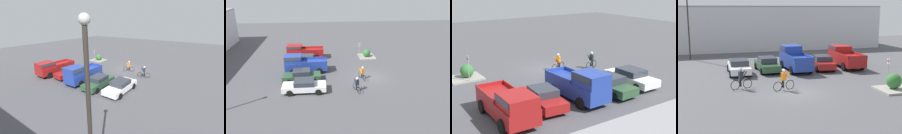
{
  "view_description": "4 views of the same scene",
  "coord_description": "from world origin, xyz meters",
  "views": [
    {
      "loc": [
        -11.1,
        21.23,
        7.78
      ],
      "look_at": [
        0.73,
        3.85,
        1.2
      ],
      "focal_mm": 24.0,
      "sensor_mm": 36.0,
      "label": 1
    },
    {
      "loc": [
        -24.62,
        6.34,
        11.26
      ],
      "look_at": [
        0.73,
        3.85,
        1.2
      ],
      "focal_mm": 35.0,
      "sensor_mm": 36.0,
      "label": 2
    },
    {
      "loc": [
        15.19,
        24.96,
        8.36
      ],
      "look_at": [
        0.73,
        3.85,
        1.2
      ],
      "focal_mm": 50.0,
      "sensor_mm": 36.0,
      "label": 3
    },
    {
      "loc": [
        -6.24,
        -21.32,
        6.19
      ],
      "look_at": [
        0.73,
        3.85,
        1.2
      ],
      "focal_mm": 50.0,
      "sensor_mm": 36.0,
      "label": 4
    }
  ],
  "objects": [
    {
      "name": "ground_plane",
      "position": [
        0.0,
        0.0,
        0.0
      ],
      "size": [
        80.0,
        80.0,
        0.0
      ],
      "primitive_type": "plane",
      "color": "#4C4C51"
    },
    {
      "name": "curb_island",
      "position": [
        7.63,
        -1.39,
        0.07
      ],
      "size": [
        2.82,
        2.49,
        0.15
      ],
      "primitive_type": "cube",
      "color": "gray",
      "rests_on": "ground_plane"
    },
    {
      "name": "sedan_1",
      "position": [
        -0.37,
        8.33,
        0.71
      ],
      "size": [
        2.02,
        4.54,
        1.42
      ],
      "color": "#2D5133",
      "rests_on": "ground_plane"
    },
    {
      "name": "pickup_truck_0",
      "position": [
        2.42,
        8.34,
        1.21
      ],
      "size": [
        2.23,
        5.47,
        2.37
      ],
      "color": "#233D9E",
      "rests_on": "ground_plane"
    },
    {
      "name": "cyclist_0",
      "position": [
        -0.56,
        0.97,
        0.83
      ],
      "size": [
        1.78,
        0.64,
        1.68
      ],
      "color": "black",
      "rests_on": "ground_plane"
    },
    {
      "name": "shrub",
      "position": [
        7.46,
        -1.32,
        0.73
      ],
      "size": [
        1.17,
        1.17,
        1.17
      ],
      "color": "#337033",
      "rests_on": "curb_island"
    },
    {
      "name": "cyclist_1",
      "position": [
        -3.63,
        2.21,
        0.85
      ],
      "size": [
        1.72,
        0.62,
        1.7
      ],
      "color": "black",
      "rests_on": "ground_plane"
    },
    {
      "name": "lamppost",
      "position": [
        -7.95,
        18.0,
        4.6
      ],
      "size": [
        0.36,
        0.36,
        7.99
      ],
      "color": "#2D2823",
      "rests_on": "ground_plane"
    },
    {
      "name": "pickup_truck_1",
      "position": [
        8.04,
        8.62,
        1.12
      ],
      "size": [
        2.33,
        5.56,
        2.13
      ],
      "color": "maroon",
      "rests_on": "ground_plane"
    },
    {
      "name": "sedan_2",
      "position": [
        5.23,
        7.91,
        0.71
      ],
      "size": [
        2.22,
        4.45,
        1.42
      ],
      "color": "maroon",
      "rests_on": "ground_plane"
    },
    {
      "name": "fire_lane_sign",
      "position": [
        7.64,
        -0.18,
        1.44
      ],
      "size": [
        0.07,
        0.3,
        2.39
      ],
      "color": "#9E9EA3",
      "rests_on": "ground_plane"
    },
    {
      "name": "sedan_0",
      "position": [
        -3.17,
        7.89,
        0.7
      ],
      "size": [
        2.07,
        4.71,
        1.37
      ],
      "color": "white",
      "rests_on": "ground_plane"
    }
  ]
}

